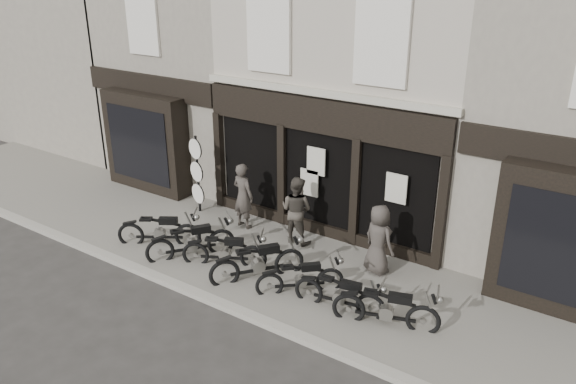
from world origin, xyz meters
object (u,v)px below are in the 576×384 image
Objects in this scene: motorcycle_3 at (259,265)px; advert_sign_post at (197,178)px; motorcycle_0 at (160,233)px; motorcycle_5 at (340,297)px; man_centre at (296,210)px; motorcycle_6 at (387,312)px; man_left at (243,196)px; motorcycle_2 at (225,254)px; motorcycle_4 at (301,281)px; motorcycle_1 at (192,244)px; man_right at (379,239)px.

motorcycle_3 is 4.40m from advert_sign_post.
motorcycle_5 is at bearing -32.22° from motorcycle_0.
motorcycle_6 is at bearing 148.93° from man_centre.
man_left is at bearing 11.85° from advert_sign_post.
motorcycle_0 is at bearing 155.36° from motorcycle_2.
motorcycle_0 is 0.80× the size of advert_sign_post.
motorcycle_4 is at bearing 155.84° from man_left.
advert_sign_post is (-1.74, 2.15, 0.77)m from motorcycle_1.
man_right is at bearing 11.70° from advert_sign_post.
motorcycle_5 is 1.11× the size of man_left.
man_centre is (-3.63, 2.09, 0.61)m from motorcycle_6.
motorcycle_0 is at bearing 162.74° from motorcycle_6.
motorcycle_3 is 1.23× the size of motorcycle_4.
motorcycle_0 is 4.38m from motorcycle_4.
motorcycle_0 is 2.48m from man_left.
motorcycle_4 is 0.87× the size of man_left.
man_left is (-0.97, 1.96, 0.66)m from motorcycle_2.
motorcycle_2 is 3.50m from advert_sign_post.
advert_sign_post is at bearing 97.88° from motorcycle_3.
motorcycle_2 is at bearing 161.38° from motorcycle_6.
motorcycle_4 is (1.16, 0.07, -0.06)m from motorcycle_3.
advert_sign_post is at bearing 5.02° from man_left.
man_left is 1.78m from advert_sign_post.
motorcycle_2 is at bearing 123.39° from man_left.
motorcycle_6 is at bearing -32.11° from motorcycle_0.
motorcycle_4 is (2.23, 0.02, -0.02)m from motorcycle_2.
motorcycle_1 is 2.07m from motorcycle_3.
motorcycle_1 is 1.06× the size of man_left.
man_right is at bearing 173.41° from man_centre.
motorcycle_0 is at bearing -60.74° from advert_sign_post.
motorcycle_0 is 0.98× the size of motorcycle_3.
motorcycle_1 is at bearing 172.25° from motorcycle_5.
motorcycle_3 reaches higher than motorcycle_6.
man_left is at bearing 1.44° from man_centre.
man_right is (2.51, -0.24, -0.05)m from man_centre.
advert_sign_post reaches higher than man_right.
motorcycle_1 is 0.99× the size of motorcycle_3.
motorcycle_0 is 5.78m from man_right.
man_left reaches higher than motorcycle_0.
motorcycle_1 reaches higher than motorcycle_4.
motorcycle_3 is at bearing 142.51° from man_left.
motorcycle_1 is 1.15× the size of man_right.
motorcycle_1 is 2.86m from man_centre.
motorcycle_2 is 0.79× the size of advert_sign_post.
advert_sign_post is (-2.74, 2.02, 0.80)m from motorcycle_2.
motorcycle_1 is at bearing 159.36° from motorcycle_2.
man_centre is at bearing -170.44° from man_left.
motorcycle_3 is 1.16m from motorcycle_4.
man_left reaches higher than motorcycle_3.
man_right reaches higher than motorcycle_2.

